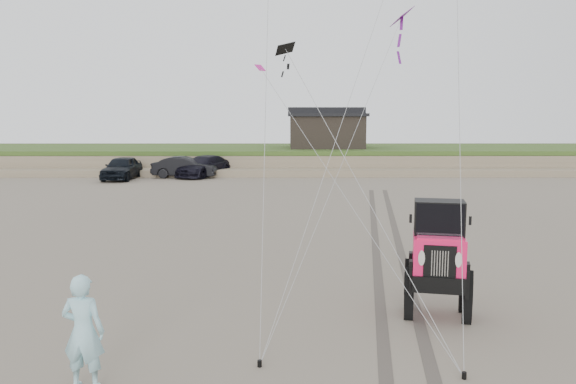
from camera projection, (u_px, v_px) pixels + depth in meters
name	position (u px, v px, depth m)	size (l,w,h in m)	color
ground	(359.00, 350.00, 10.55)	(160.00, 160.00, 0.00)	#6B6054
dune_ridge	(302.00, 158.00, 47.60)	(160.00, 14.25, 1.73)	#7A6B54
cabin	(326.00, 130.00, 46.79)	(6.40, 5.40, 3.35)	black
truck_a	(122.00, 168.00, 38.81)	(1.90, 4.72, 1.61)	black
truck_b	(185.00, 167.00, 39.91)	(1.59, 4.55, 1.50)	black
truck_c	(204.00, 166.00, 40.57)	(2.11, 5.19, 1.51)	black
jeep	(438.00, 271.00, 12.19)	(2.37, 5.48, 2.04)	#FF1759
man	(83.00, 332.00, 8.97)	(0.69, 0.45, 1.90)	#87C3D1
stake_main	(260.00, 363.00, 9.85)	(0.08, 0.08, 0.12)	black
stake_aux	(464.00, 375.00, 9.39)	(0.08, 0.08, 0.12)	black
tire_tracks	(388.00, 249.00, 18.49)	(5.22, 29.74, 0.01)	#4C443D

